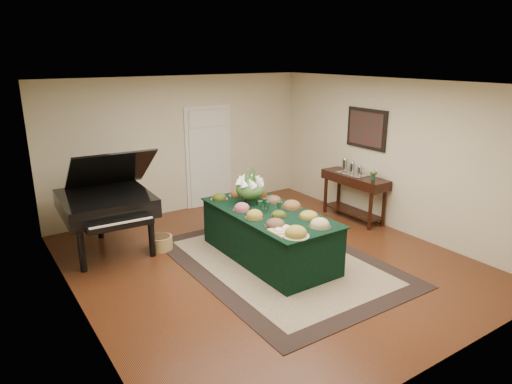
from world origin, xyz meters
TOP-DOWN VIEW (x-y plane):
  - ground at (0.00, 0.00)m, footprint 6.00×6.00m
  - area_rug at (0.15, -0.14)m, footprint 2.68×3.75m
  - kitchen_doorway at (0.60, 2.97)m, footprint 1.05×0.07m
  - buffet_table at (0.09, 0.08)m, footprint 1.13×2.37m
  - food_platters at (0.11, 0.03)m, footprint 1.06×2.34m
  - cutting_board at (-0.22, -0.70)m, footprint 0.34×0.34m
  - green_goblets at (0.07, 0.08)m, footprint 0.29×0.33m
  - floral_centerpiece at (0.08, 0.58)m, footprint 0.49×0.49m
  - grand_piano at (-1.90, 1.75)m, footprint 1.53×1.70m
  - wicker_basket at (-1.19, 1.33)m, footprint 0.37×0.37m
  - mahogany_sideboard at (2.49, 0.64)m, footprint 0.45×1.42m
  - tea_service at (2.50, 0.73)m, footprint 0.34×0.58m
  - pink_bouquet at (2.50, 0.19)m, footprint 0.16×0.16m
  - wall_painting at (2.72, 0.64)m, footprint 0.05×0.95m

SIDE VIEW (x-z plane):
  - ground at x=0.00m, z-range 0.00..0.00m
  - area_rug at x=0.15m, z-range 0.00..0.01m
  - wicker_basket at x=-1.19m, z-range 0.00..0.23m
  - buffet_table at x=0.09m, z-range 0.00..0.78m
  - mahogany_sideboard at x=2.49m, z-range 0.25..1.13m
  - cutting_board at x=-0.22m, z-range 0.77..0.86m
  - food_platters at x=0.11m, z-range 0.77..0.88m
  - grand_piano at x=-1.90m, z-range -0.01..1.68m
  - green_goblets at x=0.07m, z-range 0.78..0.96m
  - tea_service at x=2.50m, z-range 0.86..1.15m
  - pink_bouquet at x=2.50m, z-range 0.92..1.13m
  - kitchen_doorway at x=0.60m, z-range -0.03..2.07m
  - floral_centerpiece at x=0.08m, z-range 0.82..1.31m
  - wall_painting at x=2.72m, z-range 1.38..2.12m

